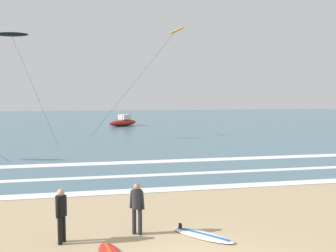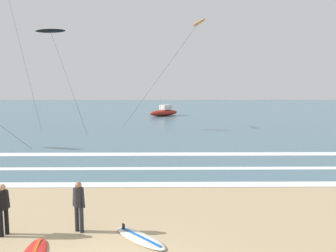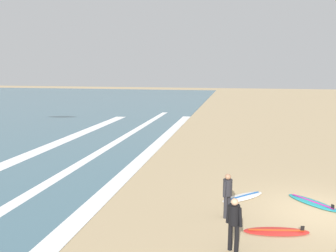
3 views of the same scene
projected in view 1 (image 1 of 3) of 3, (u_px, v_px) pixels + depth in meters
ocean_surface at (109, 122)px, 60.03m from camera, size 140.00×90.00×0.01m
wave_foam_shoreline at (118, 192)px, 16.18m from camera, size 50.03×0.84×0.01m
wave_foam_mid_break at (169, 174)px, 19.77m from camera, size 49.94×0.63×0.01m
wave_foam_outer_break at (115, 163)px, 23.10m from camera, size 46.25×1.08×0.01m
surfer_left_far at (61, 211)px, 10.52m from camera, size 0.32×0.50×1.60m
surfer_mid_group at (137, 204)px, 11.19m from camera, size 0.48×0.34×1.60m
surfboard_foreground_flat at (203, 235)px, 11.08m from camera, size 1.87×1.94×0.25m
kite_orange_high_left at (176, 32)px, 30.46m from camera, size 7.95×9.00×9.88m
kite_black_high_right at (11, 35)px, 33.41m from camera, size 6.00×4.89×10.08m
offshore_boat at (123, 122)px, 51.33m from camera, size 4.97×4.79×2.70m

